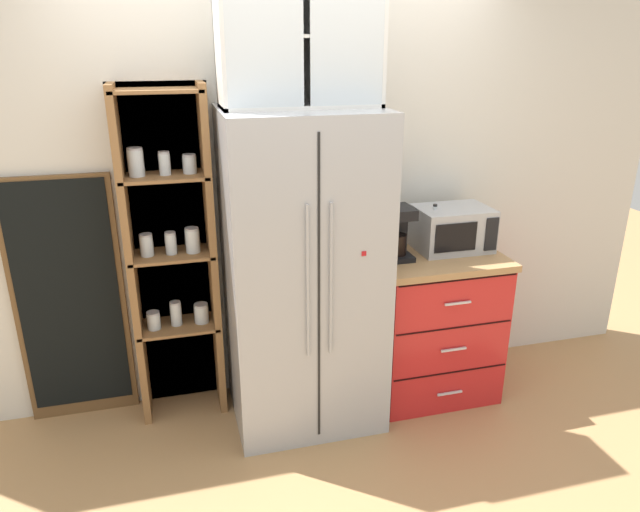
# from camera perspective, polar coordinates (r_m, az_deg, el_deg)

# --- Properties ---
(ground_plane) EXTENTS (10.66, 10.66, 0.00)m
(ground_plane) POSITION_cam_1_polar(r_m,az_deg,el_deg) (3.70, -1.54, -14.75)
(ground_plane) COLOR tan
(wall_back_cream) EXTENTS (4.97, 0.10, 2.55)m
(wall_back_cream) POSITION_cam_1_polar(r_m,az_deg,el_deg) (3.52, -3.27, 6.35)
(wall_back_cream) COLOR silver
(wall_back_cream) RESTS_ON ground
(refrigerator) EXTENTS (0.84, 0.72, 1.81)m
(refrigerator) POSITION_cam_1_polar(r_m,az_deg,el_deg) (3.26, -1.70, -1.65)
(refrigerator) COLOR #ADAFB5
(refrigerator) RESTS_ON ground
(pantry_shelf_column) EXTENTS (0.52, 0.30, 1.93)m
(pantry_shelf_column) POSITION_cam_1_polar(r_m,az_deg,el_deg) (3.42, -14.34, 0.41)
(pantry_shelf_column) COLOR brown
(pantry_shelf_column) RESTS_ON ground
(counter_cabinet) EXTENTS (0.77, 0.65, 0.93)m
(counter_cabinet) POSITION_cam_1_polar(r_m,az_deg,el_deg) (3.74, 10.76, -6.38)
(counter_cabinet) COLOR red
(counter_cabinet) RESTS_ON ground
(microwave) EXTENTS (0.44, 0.33, 0.26)m
(microwave) POSITION_cam_1_polar(r_m,az_deg,el_deg) (3.61, 12.84, 2.64)
(microwave) COLOR #ADAFB5
(microwave) RESTS_ON counter_cabinet
(coffee_maker) EXTENTS (0.17, 0.20, 0.31)m
(coffee_maker) POSITION_cam_1_polar(r_m,az_deg,el_deg) (3.41, 7.37, 2.37)
(coffee_maker) COLOR black
(coffee_maker) RESTS_ON counter_cabinet
(mug_red) EXTENTS (0.11, 0.08, 0.09)m
(mug_red) POSITION_cam_1_polar(r_m,az_deg,el_deg) (3.60, 10.90, 1.30)
(mug_red) COLOR red
(mug_red) RESTS_ON counter_cabinet
(mug_sage) EXTENTS (0.11, 0.08, 0.09)m
(mug_sage) POSITION_cam_1_polar(r_m,az_deg,el_deg) (3.60, 10.86, 1.34)
(mug_sage) COLOR #8CA37F
(mug_sage) RESTS_ON counter_cabinet
(bottle_clear) EXTENTS (0.06, 0.06, 0.29)m
(bottle_clear) POSITION_cam_1_polar(r_m,az_deg,el_deg) (3.56, 11.05, 2.48)
(bottle_clear) COLOR silver
(bottle_clear) RESTS_ON counter_cabinet
(bottle_amber) EXTENTS (0.06, 0.06, 0.26)m
(bottle_amber) POSITION_cam_1_polar(r_m,az_deg,el_deg) (3.51, 11.45, 1.92)
(bottle_amber) COLOR brown
(bottle_amber) RESTS_ON counter_cabinet
(upper_cabinet) EXTENTS (0.80, 0.32, 0.68)m
(upper_cabinet) POSITION_cam_1_polar(r_m,az_deg,el_deg) (3.07, -2.17, 20.68)
(upper_cabinet) COLOR silver
(upper_cabinet) RESTS_ON refrigerator
(chalkboard_menu) EXTENTS (0.60, 0.04, 1.46)m
(chalkboard_menu) POSITION_cam_1_polar(r_m,az_deg,el_deg) (3.60, -23.28, -4.10)
(chalkboard_menu) COLOR brown
(chalkboard_menu) RESTS_ON ground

